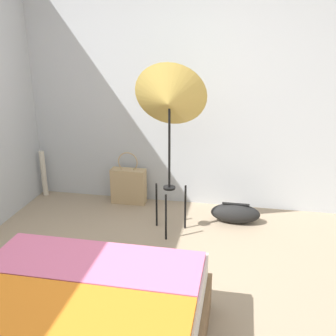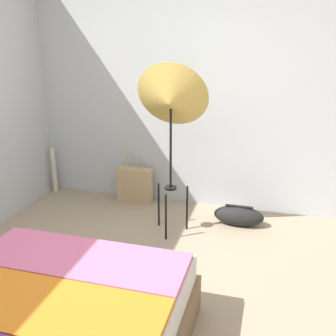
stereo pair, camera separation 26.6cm
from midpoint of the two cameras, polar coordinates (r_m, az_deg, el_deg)
The scene contains 6 objects.
ground_plane at distance 2.89m, azimuth -9.67°, elevation -21.53°, with size 14.00×14.00×0.00m, color gray.
wall_back at distance 4.24m, azimuth -0.79°, elevation 11.57°, with size 8.00×0.05×2.60m.
photo_umbrella at distance 3.51m, azimuth -2.00°, elevation 9.63°, with size 0.66×0.41×1.63m.
tote_bag at distance 4.49m, azimuth -7.43°, elevation -2.56°, with size 0.39×0.14×0.60m.
duffel_bag at distance 4.08m, azimuth 7.90°, elevation -6.56°, with size 0.50×0.20×0.21m.
paper_roll at distance 4.91m, azimuth -19.10°, elevation -0.76°, with size 0.06×0.06×0.55m.
Camera 1 is at (0.72, -2.05, 1.88)m, focal length 42.00 mm.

